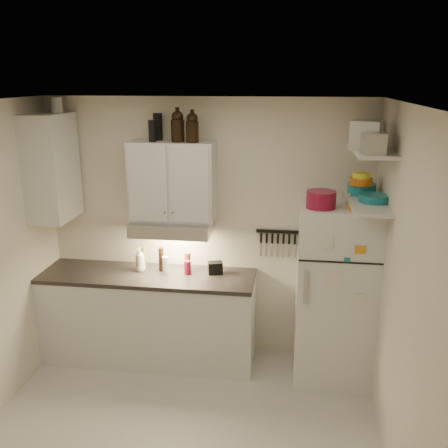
# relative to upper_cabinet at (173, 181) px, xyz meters

# --- Properties ---
(floor) EXTENTS (3.20, 3.00, 0.02)m
(floor) POSITION_rel_upper_cabinet_xyz_m (0.30, -1.33, -1.84)
(floor) COLOR beige
(floor) RESTS_ON ground
(ceiling) EXTENTS (3.20, 3.00, 0.02)m
(ceiling) POSITION_rel_upper_cabinet_xyz_m (0.30, -1.33, 0.78)
(ceiling) COLOR white
(ceiling) RESTS_ON ground
(back_wall) EXTENTS (3.20, 0.02, 2.60)m
(back_wall) POSITION_rel_upper_cabinet_xyz_m (0.30, 0.18, -0.53)
(back_wall) COLOR beige
(back_wall) RESTS_ON ground
(right_wall) EXTENTS (0.02, 3.00, 2.60)m
(right_wall) POSITION_rel_upper_cabinet_xyz_m (1.91, -1.33, -0.53)
(right_wall) COLOR beige
(right_wall) RESTS_ON ground
(base_cabinet) EXTENTS (2.10, 0.60, 0.88)m
(base_cabinet) POSITION_rel_upper_cabinet_xyz_m (-0.25, -0.14, -1.39)
(base_cabinet) COLOR silver
(base_cabinet) RESTS_ON floor
(countertop) EXTENTS (2.10, 0.62, 0.04)m
(countertop) POSITION_rel_upper_cabinet_xyz_m (-0.25, -0.14, -0.93)
(countertop) COLOR #2B2725
(countertop) RESTS_ON base_cabinet
(upper_cabinet) EXTENTS (0.80, 0.33, 0.75)m
(upper_cabinet) POSITION_rel_upper_cabinet_xyz_m (0.00, 0.00, 0.00)
(upper_cabinet) COLOR silver
(upper_cabinet) RESTS_ON back_wall
(side_cabinet) EXTENTS (0.33, 0.55, 1.00)m
(side_cabinet) POSITION_rel_upper_cabinet_xyz_m (-1.14, -0.14, 0.12)
(side_cabinet) COLOR silver
(side_cabinet) RESTS_ON left_wall
(range_hood) EXTENTS (0.76, 0.46, 0.12)m
(range_hood) POSITION_rel_upper_cabinet_xyz_m (0.00, -0.06, -0.44)
(range_hood) COLOR silver
(range_hood) RESTS_ON back_wall
(fridge) EXTENTS (0.70, 0.68, 1.70)m
(fridge) POSITION_rel_upper_cabinet_xyz_m (1.55, -0.18, -0.98)
(fridge) COLOR white
(fridge) RESTS_ON floor
(shelf_hi) EXTENTS (0.30, 0.95, 0.03)m
(shelf_hi) POSITION_rel_upper_cabinet_xyz_m (1.75, -0.31, 0.38)
(shelf_hi) COLOR silver
(shelf_hi) RESTS_ON right_wall
(shelf_lo) EXTENTS (0.30, 0.95, 0.03)m
(shelf_lo) POSITION_rel_upper_cabinet_xyz_m (1.75, -0.31, -0.07)
(shelf_lo) COLOR silver
(shelf_lo) RESTS_ON right_wall
(knife_strip) EXTENTS (0.42, 0.02, 0.03)m
(knife_strip) POSITION_rel_upper_cabinet_xyz_m (1.00, 0.15, -0.51)
(knife_strip) COLOR black
(knife_strip) RESTS_ON back_wall
(dutch_oven) EXTENTS (0.32, 0.32, 0.15)m
(dutch_oven) POSITION_rel_upper_cabinet_xyz_m (1.37, -0.34, -0.05)
(dutch_oven) COLOR maroon
(dutch_oven) RESTS_ON fridge
(book_stack) EXTENTS (0.22, 0.25, 0.07)m
(book_stack) POSITION_rel_upper_cabinet_xyz_m (1.70, -0.32, -0.09)
(book_stack) COLOR orange
(book_stack) RESTS_ON fridge
(spice_jar) EXTENTS (0.07, 0.07, 0.09)m
(spice_jar) POSITION_rel_upper_cabinet_xyz_m (1.61, -0.18, -0.08)
(spice_jar) COLOR silver
(spice_jar) RESTS_ON fridge
(stock_pot) EXTENTS (0.27, 0.27, 0.18)m
(stock_pot) POSITION_rel_upper_cabinet_xyz_m (1.75, 0.02, 0.48)
(stock_pot) COLOR silver
(stock_pot) RESTS_ON shelf_hi
(tin_a) EXTENTS (0.28, 0.27, 0.23)m
(tin_a) POSITION_rel_upper_cabinet_xyz_m (1.69, -0.45, 0.50)
(tin_a) COLOR #AAAAAD
(tin_a) RESTS_ON shelf_hi
(tin_b) EXTENTS (0.18, 0.18, 0.16)m
(tin_b) POSITION_rel_upper_cabinet_xyz_m (1.71, -0.68, 0.47)
(tin_b) COLOR #AAAAAD
(tin_b) RESTS_ON shelf_hi
(bowl_teal) EXTENTS (0.25, 0.25, 0.10)m
(bowl_teal) POSITION_rel_upper_cabinet_xyz_m (1.73, -0.10, -0.00)
(bowl_teal) COLOR #187685
(bowl_teal) RESTS_ON shelf_lo
(bowl_orange) EXTENTS (0.20, 0.20, 0.06)m
(bowl_orange) POSITION_rel_upper_cabinet_xyz_m (1.71, -0.17, 0.08)
(bowl_orange) COLOR #CD6213
(bowl_orange) RESTS_ON bowl_teal
(bowl_yellow) EXTENTS (0.15, 0.15, 0.05)m
(bowl_yellow) POSITION_rel_upper_cabinet_xyz_m (1.71, -0.17, 0.13)
(bowl_yellow) COLOR yellow
(bowl_yellow) RESTS_ON bowl_orange
(plates) EXTENTS (0.28, 0.28, 0.06)m
(plates) POSITION_rel_upper_cabinet_xyz_m (1.80, -0.38, -0.02)
(plates) COLOR #187685
(plates) RESTS_ON shelf_lo
(growler_a) EXTENTS (0.14, 0.14, 0.29)m
(growler_a) POSITION_rel_upper_cabinet_xyz_m (0.07, -0.05, 0.52)
(growler_a) COLOR black
(growler_a) RESTS_ON upper_cabinet
(growler_b) EXTENTS (0.14, 0.14, 0.27)m
(growler_b) POSITION_rel_upper_cabinet_xyz_m (0.21, -0.06, 0.51)
(growler_b) COLOR black
(growler_b) RESTS_ON upper_cabinet
(thermos_a) EXTENTS (0.11, 0.11, 0.25)m
(thermos_a) POSITION_rel_upper_cabinet_xyz_m (-0.15, 0.07, 0.50)
(thermos_a) COLOR black
(thermos_a) RESTS_ON upper_cabinet
(thermos_b) EXTENTS (0.07, 0.07, 0.20)m
(thermos_b) POSITION_rel_upper_cabinet_xyz_m (-0.16, -0.06, 0.47)
(thermos_b) COLOR black
(thermos_b) RESTS_ON upper_cabinet
(side_jar) EXTENTS (0.12, 0.12, 0.14)m
(side_jar) POSITION_rel_upper_cabinet_xyz_m (-1.08, -0.02, 0.70)
(side_jar) COLOR silver
(side_jar) RESTS_ON side_cabinet
(soap_bottle) EXTENTS (0.12, 0.12, 0.27)m
(soap_bottle) POSITION_rel_upper_cabinet_xyz_m (-0.34, -0.07, -0.77)
(soap_bottle) COLOR silver
(soap_bottle) RESTS_ON countertop
(pepper_mill) EXTENTS (0.08, 0.08, 0.19)m
(pepper_mill) POSITION_rel_upper_cabinet_xyz_m (0.13, 0.00, -0.81)
(pepper_mill) COLOR brown
(pepper_mill) RESTS_ON countertop
(oil_bottle) EXTENTS (0.05, 0.05, 0.24)m
(oil_bottle) POSITION_rel_upper_cabinet_xyz_m (-0.32, -0.02, -0.79)
(oil_bottle) COLOR olive
(oil_bottle) RESTS_ON countertop
(vinegar_bottle) EXTENTS (0.05, 0.05, 0.24)m
(vinegar_bottle) POSITION_rel_upper_cabinet_xyz_m (-0.13, -0.03, -0.78)
(vinegar_bottle) COLOR black
(vinegar_bottle) RESTS_ON countertop
(clear_bottle) EXTENTS (0.07, 0.07, 0.18)m
(clear_bottle) POSITION_rel_upper_cabinet_xyz_m (-0.07, -0.10, -0.82)
(clear_bottle) COLOR silver
(clear_bottle) RESTS_ON countertop
(red_jar) EXTENTS (0.07, 0.07, 0.14)m
(red_jar) POSITION_rel_upper_cabinet_xyz_m (0.14, -0.08, -0.84)
(red_jar) COLOR maroon
(red_jar) RESTS_ON countertop
(caddy) EXTENTS (0.16, 0.13, 0.12)m
(caddy) POSITION_rel_upper_cabinet_xyz_m (0.41, -0.03, -0.85)
(caddy) COLOR black
(caddy) RESTS_ON countertop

